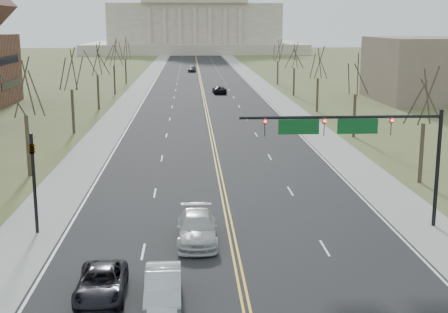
{
  "coord_description": "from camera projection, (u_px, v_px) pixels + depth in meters",
  "views": [
    {
      "loc": [
        -2.36,
        -22.28,
        12.19
      ],
      "look_at": [
        -0.0,
        20.55,
        3.0
      ],
      "focal_mm": 50.0,
      "sensor_mm": 36.0,
      "label": 1
    }
  ],
  "objects": [
    {
      "name": "tree_r_0",
      "position": [
        425.0,
        99.0,
        47.33
      ],
      "size": [
        3.74,
        3.74,
        8.5
      ],
      "color": "#382F21",
      "rests_on": "ground"
    },
    {
      "name": "capitol",
      "position": [
        194.0,
        18.0,
        265.46
      ],
      "size": [
        90.0,
        60.0,
        50.0
      ],
      "color": "beige",
      "rests_on": "ground"
    },
    {
      "name": "edge_line_left",
      "position": [
        154.0,
        82.0,
        131.3
      ],
      "size": [
        0.15,
        380.0,
        0.01
      ],
      "primitive_type": "cube",
      "color": "silver",
      "rests_on": "road"
    },
    {
      "name": "sidewalk_left",
      "position": [
        144.0,
        82.0,
        131.18
      ],
      "size": [
        4.0,
        380.0,
        0.03
      ],
      "primitive_type": "cube",
      "color": "gray",
      "rests_on": "ground"
    },
    {
      "name": "tree_l_4",
      "position": [
        125.0,
        49.0,
        127.59
      ],
      "size": [
        3.96,
        3.96,
        9.0
      ],
      "color": "#382F21",
      "rests_on": "ground"
    },
    {
      "name": "tree_l_1",
      "position": [
        71.0,
        72.0,
        69.01
      ],
      "size": [
        3.96,
        3.96,
        9.0
      ],
      "color": "#382F21",
      "rests_on": "ground"
    },
    {
      "name": "tree_r_1",
      "position": [
        356.0,
        77.0,
        66.86
      ],
      "size": [
        3.74,
        3.74,
        8.5
      ],
      "color": "#382F21",
      "rests_on": "ground"
    },
    {
      "name": "car_sb_inner_second",
      "position": [
        197.0,
        229.0,
        35.27
      ],
      "size": [
        2.24,
        5.51,
        1.6
      ],
      "primitive_type": "imported",
      "rotation": [
        0.0,
        0.0,
        0.0
      ],
      "color": "#B3B3B3",
      "rests_on": "road"
    },
    {
      "name": "center_line",
      "position": [
        201.0,
        82.0,
        131.83
      ],
      "size": [
        0.42,
        380.0,
        0.01
      ],
      "primitive_type": "cube",
      "color": "gold",
      "rests_on": "road"
    },
    {
      "name": "tree_r_3",
      "position": [
        294.0,
        57.0,
        105.91
      ],
      "size": [
        3.74,
        3.74,
        8.5
      ],
      "color": "#382F21",
      "rests_on": "ground"
    },
    {
      "name": "signal_mast",
      "position": [
        356.0,
        134.0,
        36.81
      ],
      "size": [
        12.12,
        0.44,
        7.2
      ],
      "color": "black",
      "rests_on": "ground"
    },
    {
      "name": "road",
      "position": [
        201.0,
        82.0,
        131.83
      ],
      "size": [
        20.0,
        380.0,
        0.01
      ],
      "primitive_type": "cube",
      "color": "black",
      "rests_on": "ground"
    },
    {
      "name": "car_sb_outer_lead",
      "position": [
        101.0,
        283.0,
        28.21
      ],
      "size": [
        2.34,
        4.82,
        1.32
      ],
      "primitive_type": "imported",
      "rotation": [
        0.0,
        0.0,
        0.03
      ],
      "color": "black",
      "rests_on": "road"
    },
    {
      "name": "tree_r_2",
      "position": [
        318.0,
        65.0,
        86.38
      ],
      "size": [
        3.74,
        3.74,
        8.5
      ],
      "color": "#382F21",
      "rests_on": "ground"
    },
    {
      "name": "tree_r_4",
      "position": [
        278.0,
        52.0,
        125.44
      ],
      "size": [
        3.74,
        3.74,
        8.5
      ],
      "color": "#382F21",
      "rests_on": "ground"
    },
    {
      "name": "sidewalk_right",
      "position": [
        257.0,
        82.0,
        132.48
      ],
      "size": [
        4.0,
        380.0,
        0.03
      ],
      "primitive_type": "cube",
      "color": "gray",
      "rests_on": "ground"
    },
    {
      "name": "cross_road",
      "position": [
        241.0,
        279.0,
        30.29
      ],
      "size": [
        120.0,
        14.0,
        0.01
      ],
      "primitive_type": "cube",
      "color": "black",
      "rests_on": "ground"
    },
    {
      "name": "car_far_nb",
      "position": [
        219.0,
        90.0,
        110.17
      ],
      "size": [
        2.45,
        4.95,
        1.35
      ],
      "primitive_type": "imported",
      "rotation": [
        0.0,
        0.0,
        3.19
      ],
      "color": "black",
      "rests_on": "road"
    },
    {
      "name": "signal_left",
      "position": [
        33.0,
        172.0,
        36.22
      ],
      "size": [
        0.32,
        0.36,
        6.0
      ],
      "color": "black",
      "rests_on": "ground"
    },
    {
      "name": "edge_line_right",
      "position": [
        247.0,
        82.0,
        132.36
      ],
      "size": [
        0.15,
        380.0,
        0.01
      ],
      "primitive_type": "cube",
      "color": "silver",
      "rests_on": "road"
    },
    {
      "name": "car_far_sb",
      "position": [
        192.0,
        69.0,
        158.97
      ],
      "size": [
        2.32,
        4.87,
        1.61
      ],
      "primitive_type": "imported",
      "rotation": [
        0.0,
        0.0,
        -0.09
      ],
      "color": "#414447",
      "rests_on": "road"
    },
    {
      "name": "tree_l_2",
      "position": [
        97.0,
        61.0,
        88.54
      ],
      "size": [
        3.96,
        3.96,
        9.0
      ],
      "color": "#382F21",
      "rests_on": "ground"
    },
    {
      "name": "tree_l_3",
      "position": [
        114.0,
        54.0,
        108.07
      ],
      "size": [
        3.96,
        3.96,
        9.0
      ],
      "color": "#382F21",
      "rests_on": "ground"
    },
    {
      "name": "car_sb_inner_lead",
      "position": [
        163.0,
        287.0,
        27.59
      ],
      "size": [
        1.69,
        4.6,
        1.5
      ],
      "primitive_type": "imported",
      "rotation": [
        0.0,
        0.0,
        0.02
      ],
      "color": "#9EA1A5",
      "rests_on": "road"
    },
    {
      "name": "tree_l_0",
      "position": [
        24.0,
        91.0,
        49.49
      ],
      "size": [
        3.96,
        3.96,
        9.0
      ],
      "color": "#382F21",
      "rests_on": "ground"
    }
  ]
}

